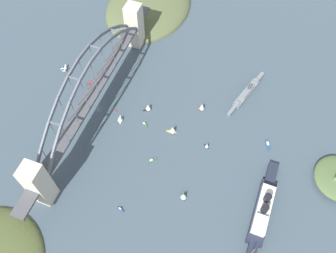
# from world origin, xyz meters

# --- Properties ---
(ground_plane) EXTENTS (1400.00, 1400.00, 0.00)m
(ground_plane) POSITION_xyz_m (0.00, 0.00, 0.00)
(ground_plane) COLOR #3D4C56
(harbor_arch_bridge) EXTENTS (272.82, 16.96, 75.28)m
(harbor_arch_bridge) POSITION_xyz_m (-0.00, 0.00, 29.60)
(harbor_arch_bridge) COLOR beige
(harbor_arch_bridge) RESTS_ON ground
(headland_west_shore) EXTENTS (137.17, 106.49, 27.94)m
(headland_west_shore) POSITION_xyz_m (-172.19, -11.86, 0.00)
(headland_west_shore) COLOR #515B38
(headland_west_shore) RESTS_ON ground
(ocean_liner) EXTENTS (101.24, 14.82, 21.93)m
(ocean_liner) POSITION_xyz_m (52.28, 187.42, 6.30)
(ocean_liner) COLOR #1E2333
(ocean_liner) RESTS_ON ground
(naval_cruiser) EXTENTS (69.55, 25.30, 17.26)m
(naval_cruiser) POSITION_xyz_m (-73.99, 143.61, 3.12)
(naval_cruiser) COLOR slate
(naval_cruiser) RESTS_ON ground
(seaplane_taxiing_near_bridge) EXTENTS (10.53, 8.18, 5.12)m
(seaplane_taxiing_near_bridge) POSITION_xyz_m (-36.02, -59.83, 2.27)
(seaplane_taxiing_near_bridge) COLOR #B7B7B2
(seaplane_taxiing_near_bridge) RESTS_ON ground
(seaplane_second_in_formation) EXTENTS (9.59, 8.64, 4.76)m
(seaplane_second_in_formation) POSITION_xyz_m (-26.46, -20.98, 1.98)
(seaplane_second_in_formation) COLOR #B7B7B2
(seaplane_second_in_formation) RESTS_ON ground
(small_boat_0) EXTENTS (6.56, 10.36, 10.67)m
(small_boat_0) POSITION_xyz_m (-0.14, 84.43, 4.96)
(small_boat_0) COLOR gold
(small_boat_0) RESTS_ON ground
(small_boat_1) EXTENTS (8.31, 7.64, 2.28)m
(small_boat_1) POSITION_xyz_m (37.65, 76.61, 0.80)
(small_boat_1) COLOR #2D6B3D
(small_boat_1) RESTS_ON ground
(small_boat_2) EXTENTS (3.04, 7.25, 2.55)m
(small_boat_2) POSITION_xyz_m (93.00, 68.40, 0.91)
(small_boat_2) COLOR #234C8C
(small_boat_2) RESTS_ON ground
(small_boat_3) EXTENTS (5.48, 9.17, 10.29)m
(small_boat_3) POSITION_xyz_m (-37.60, 103.83, 4.78)
(small_boat_3) COLOR brown
(small_boat_3) RESTS_ON ground
(small_boat_4) EXTENTS (9.51, 6.78, 9.15)m
(small_boat_4) POSITION_xyz_m (62.72, 117.70, 4.30)
(small_boat_4) COLOR #2D6B3D
(small_boat_4) RESTS_ON ground
(small_boat_5) EXTENTS (8.18, 8.71, 9.32)m
(small_boat_5) POSITION_xyz_m (-17.78, 50.62, 4.36)
(small_boat_5) COLOR black
(small_boat_5) RESTS_ON ground
(small_boat_6) EXTENTS (11.51, 6.73, 2.58)m
(small_boat_6) POSITION_xyz_m (-18.81, 178.54, 0.93)
(small_boat_6) COLOR #234C8C
(small_boat_6) RESTS_ON ground
(small_boat_7) EXTENTS (9.39, 7.10, 8.89)m
(small_boat_7) POSITION_xyz_m (5.68, 28.65, 4.11)
(small_boat_7) COLOR silver
(small_boat_7) RESTS_ON ground
(small_boat_8) EXTENTS (4.78, 8.19, 2.16)m
(small_boat_8) POSITION_xyz_m (1.10, 54.04, 0.77)
(small_boat_8) COLOR #2D6B3D
(small_boat_8) RESTS_ON ground
(small_boat_9) EXTENTS (4.81, 5.89, 6.81)m
(small_boat_9) POSITION_xyz_m (4.88, 122.31, 3.25)
(small_boat_9) COLOR black
(small_boat_9) RESTS_ON ground
(channel_marker_buoy) EXTENTS (2.20, 2.20, 2.75)m
(channel_marker_buoy) POSITION_xyz_m (-3.37, 19.36, 1.12)
(channel_marker_buoy) COLOR red
(channel_marker_buoy) RESTS_ON ground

